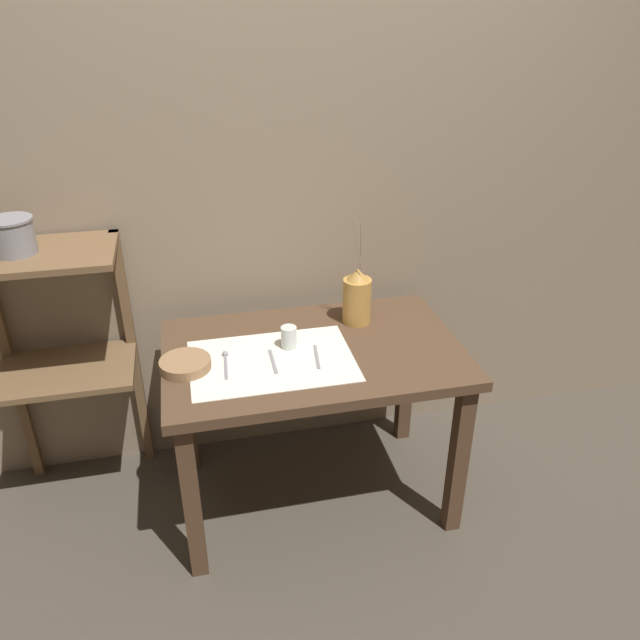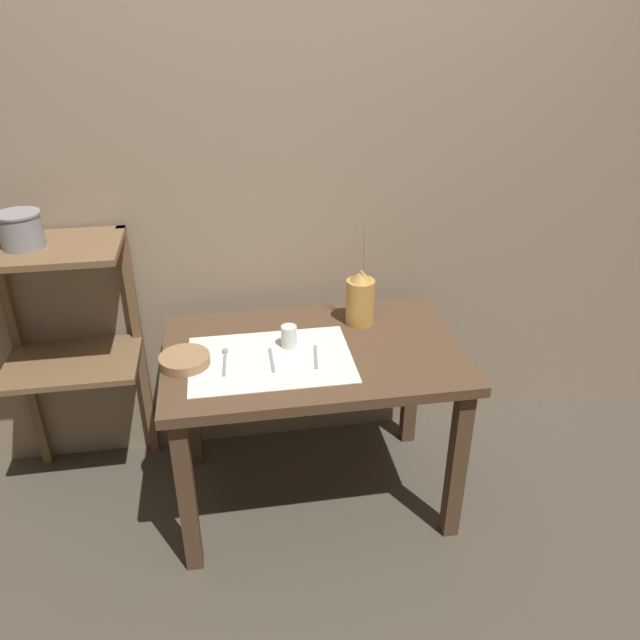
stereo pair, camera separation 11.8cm
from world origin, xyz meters
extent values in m
plane|color=#473F35|center=(0.00, 0.00, 0.00)|extent=(12.00, 12.00, 0.00)
cube|color=gray|center=(0.00, 0.47, 1.20)|extent=(7.00, 0.06, 2.40)
cube|color=#4C3523|center=(0.00, 0.00, 0.70)|extent=(1.11, 0.71, 0.04)
cube|color=#4C3523|center=(-0.50, -0.30, 0.34)|extent=(0.06, 0.06, 0.68)
cube|color=#4C3523|center=(0.50, -0.30, 0.34)|extent=(0.06, 0.06, 0.68)
cube|color=#4C3523|center=(-0.50, 0.30, 0.34)|extent=(0.06, 0.06, 0.68)
cube|color=#4C3523|center=(0.50, 0.30, 0.34)|extent=(0.06, 0.06, 0.68)
cube|color=brown|center=(-0.93, 0.24, 1.09)|extent=(0.51, 0.36, 0.02)
cube|color=brown|center=(-0.93, 0.24, 0.60)|extent=(0.51, 0.36, 0.02)
cube|color=brown|center=(-1.17, 0.40, 0.55)|extent=(0.04, 0.04, 1.10)
cube|color=brown|center=(-0.69, 0.40, 0.55)|extent=(0.04, 0.04, 1.10)
cube|color=silver|center=(-0.16, -0.05, 0.72)|extent=(0.59, 0.41, 0.00)
cylinder|color=#B7843D|center=(0.22, 0.18, 0.81)|extent=(0.11, 0.11, 0.19)
cone|color=#B7843D|center=(0.22, 0.18, 0.93)|extent=(0.09, 0.09, 0.05)
cylinder|color=#847056|center=(0.23, 0.17, 1.04)|extent=(0.00, 0.01, 0.18)
cylinder|color=#847056|center=(0.21, 0.16, 1.05)|extent=(0.04, 0.04, 0.20)
cylinder|color=#847056|center=(0.22, 0.17, 1.01)|extent=(0.01, 0.02, 0.13)
cylinder|color=#8E6B47|center=(-0.47, -0.04, 0.74)|extent=(0.18, 0.18, 0.04)
cylinder|color=silver|center=(-0.09, 0.03, 0.76)|extent=(0.06, 0.06, 0.08)
cube|color=gray|center=(-0.33, -0.06, 0.72)|extent=(0.02, 0.16, 0.00)
sphere|color=gray|center=(-0.33, 0.02, 0.73)|extent=(0.02, 0.02, 0.02)
cube|color=gray|center=(-0.16, -0.06, 0.72)|extent=(0.01, 0.16, 0.00)
cube|color=gray|center=(0.00, -0.07, 0.72)|extent=(0.03, 0.16, 0.00)
cylinder|color=gray|center=(-1.00, 0.24, 1.16)|extent=(0.15, 0.15, 0.13)
cylinder|color=gray|center=(-1.00, 0.24, 1.22)|extent=(0.15, 0.15, 0.01)
camera|label=1|loc=(-0.42, -1.96, 1.92)|focal=35.00mm
camera|label=2|loc=(-0.30, -1.99, 1.92)|focal=35.00mm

